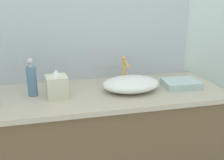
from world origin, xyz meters
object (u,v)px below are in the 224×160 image
object	(u,v)px
tissue_box	(57,85)
folded_hand_towel	(181,84)
soap_dispenser	(32,80)
sink_basin	(131,84)

from	to	relation	value
tissue_box	folded_hand_towel	world-z (taller)	tissue_box
tissue_box	folded_hand_towel	distance (m)	0.81
tissue_box	folded_hand_towel	xyz separation A→B (m)	(0.80, -0.01, -0.05)
folded_hand_towel	tissue_box	bearing A→B (deg)	179.39
soap_dispenser	tissue_box	size ratio (longest dim) A/B	1.36
sink_basin	folded_hand_towel	bearing A→B (deg)	-1.31
sink_basin	folded_hand_towel	xyz separation A→B (m)	(0.34, -0.01, -0.02)
sink_basin	folded_hand_towel	size ratio (longest dim) A/B	1.60
tissue_box	folded_hand_towel	bearing A→B (deg)	-0.61
folded_hand_towel	sink_basin	bearing A→B (deg)	178.69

